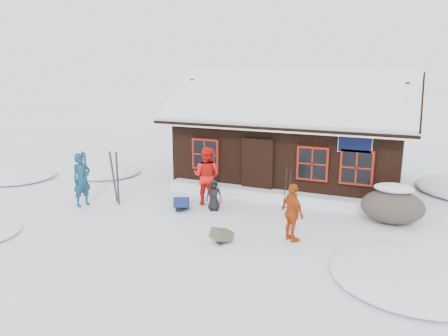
% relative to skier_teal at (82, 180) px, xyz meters
% --- Properties ---
extents(ground, '(120.00, 120.00, 0.00)m').
position_rel_skier_teal_xyz_m(ground, '(4.03, 0.78, -0.88)').
color(ground, white).
rests_on(ground, ground).
extents(mountain_hut, '(8.90, 6.09, 4.42)m').
position_rel_skier_teal_xyz_m(mountain_hut, '(5.53, 5.76, 0.70)').
color(mountain_hut, black).
rests_on(mountain_hut, ground).
extents(snow_drift, '(7.60, 0.60, 0.35)m').
position_rel_skier_teal_xyz_m(snow_drift, '(5.53, 3.03, -0.70)').
color(snow_drift, white).
rests_on(snow_drift, ground).
extents(snow_mounds, '(20.60, 13.20, 0.48)m').
position_rel_skier_teal_xyz_m(snow_mounds, '(5.68, 2.64, -0.88)').
color(snow_mounds, white).
rests_on(snow_mounds, ground).
extents(skier_teal, '(0.59, 0.73, 1.75)m').
position_rel_skier_teal_xyz_m(skier_teal, '(0.00, 0.00, 0.00)').
color(skier_teal, navy).
rests_on(skier_teal, ground).
extents(skier_orange_left, '(0.95, 0.75, 1.93)m').
position_rel_skier_teal_xyz_m(skier_orange_left, '(3.66, 1.75, 0.09)').
color(skier_orange_left, red).
rests_on(skier_orange_left, ground).
extents(skier_orange_right, '(0.93, 0.89, 1.56)m').
position_rel_skier_teal_xyz_m(skier_orange_right, '(7.05, -0.19, -0.10)').
color(skier_orange_right, '#B13F12').
rests_on(skier_orange_right, ground).
extents(skier_crouched, '(0.58, 0.52, 1.00)m').
position_rel_skier_teal_xyz_m(skier_crouched, '(4.15, 1.25, -0.38)').
color(skier_crouched, black).
rests_on(skier_crouched, ground).
extents(boulder, '(1.80, 1.35, 1.05)m').
position_rel_skier_teal_xyz_m(boulder, '(9.40, 2.28, -0.35)').
color(boulder, '#524942').
rests_on(boulder, ground).
extents(ski_pair_left, '(0.57, 0.22, 1.65)m').
position_rel_skier_teal_xyz_m(ski_pair_left, '(-0.67, 0.85, -0.10)').
color(ski_pair_left, black).
rests_on(ski_pair_left, ground).
extents(ski_pair_mid, '(0.52, 0.28, 1.79)m').
position_rel_skier_teal_xyz_m(ski_pair_mid, '(0.82, 0.69, -0.03)').
color(ski_pair_mid, black).
rests_on(ski_pair_mid, ground).
extents(ski_pair_right, '(0.49, 0.18, 1.84)m').
position_rel_skier_teal_xyz_m(ski_pair_right, '(3.67, 1.84, -0.01)').
color(ski_pair_right, black).
rests_on(ski_pair_right, ground).
extents(ski_poles, '(0.25, 0.12, 1.38)m').
position_rel_skier_teal_xyz_m(ski_poles, '(6.27, 2.21, -0.23)').
color(ski_poles, black).
rests_on(ski_poles, ground).
extents(backpack_blue, '(0.67, 0.75, 0.33)m').
position_rel_skier_teal_xyz_m(backpack_blue, '(3.19, 0.88, -0.71)').
color(backpack_blue, navy).
rests_on(backpack_blue, ground).
extents(backpack_olive, '(0.60, 0.64, 0.28)m').
position_rel_skier_teal_xyz_m(backpack_olive, '(5.40, -1.01, -0.74)').
color(backpack_olive, '#4A4D37').
rests_on(backpack_olive, ground).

